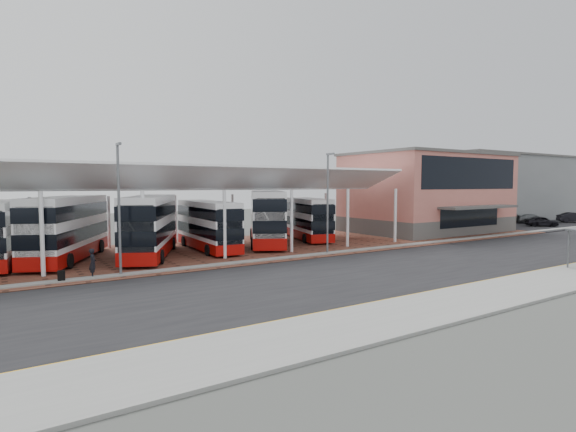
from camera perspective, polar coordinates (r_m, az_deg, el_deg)
name	(u,v)px	position (r m, az deg, el deg)	size (l,w,h in m)	color
ground	(362,269)	(30.41, 9.38, -6.63)	(140.00, 140.00, 0.00)	#3F413D
road	(373,271)	(29.69, 10.69, -6.89)	(120.00, 14.00, 0.02)	black
forecourt	(283,244)	(41.85, -0.66, -3.63)	(72.00, 16.00, 0.06)	brown
sidewalk	(486,296)	(24.66, 23.81, -9.26)	(120.00, 4.00, 0.14)	gray
north_kerb	(308,255)	(35.15, 2.53, -5.03)	(120.00, 0.80, 0.14)	gray
carpark_surface	(551,225)	(71.96, 30.37, -0.97)	(22.00, 10.00, 0.08)	black
yellow_line_near	(451,289)	(25.78, 20.04, -8.69)	(120.00, 0.12, 0.01)	#F3B00F
yellow_line_far	(447,288)	(25.96, 19.51, -8.60)	(120.00, 0.12, 0.01)	#F3B00F
canopy	(197,182)	(38.68, -11.51, 4.24)	(37.00, 11.63, 7.07)	white
terminal	(427,192)	(56.21, 17.23, 2.88)	(18.40, 14.40, 9.25)	#52504D
warehouse	(478,187)	(82.28, 23.01, 3.38)	(30.50, 20.50, 10.25)	slate
lamp_west	(119,205)	(29.01, -20.66, 1.33)	(0.16, 0.90, 8.07)	slate
lamp_east	(328,200)	(36.00, 5.08, 2.04)	(0.16, 0.90, 8.07)	slate
bus_1	(67,229)	(36.51, -26.21, -1.45)	(7.27, 11.33, 4.67)	white
bus_2	(150,226)	(36.08, -17.10, -1.28)	(7.16, 11.35, 4.66)	white
bus_3	(208,226)	(38.61, -10.14, -1.22)	(2.95, 10.13, 4.13)	white
bus_4	(267,218)	(41.85, -2.74, -0.21)	(8.01, 11.90, 4.94)	white
bus_5	(306,219)	(45.65, 2.25, -0.34)	(5.08, 10.36, 4.17)	white
pedestrian	(93,263)	(29.33, -23.55, -5.48)	(0.63, 0.41, 1.72)	black
suitcase	(61,276)	(28.80, -26.85, -6.84)	(0.38, 0.27, 0.65)	black
carpark_car_a	(542,221)	(68.13, 29.51, -0.58)	(1.60, 3.97, 1.35)	black
carpark_car_b	(533,219)	(72.72, 28.72, -0.32)	(1.83, 4.49, 1.30)	#4D5054
carpark_car_c	(575,218)	(77.41, 32.61, -0.16)	(1.55, 4.46, 1.47)	black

